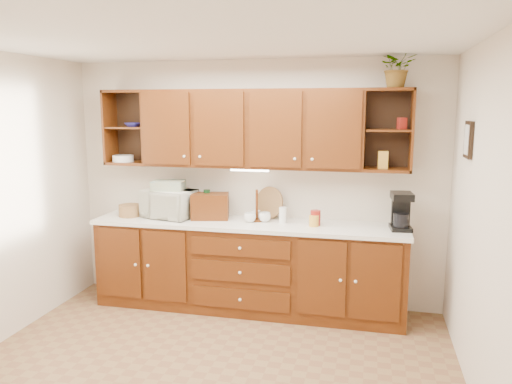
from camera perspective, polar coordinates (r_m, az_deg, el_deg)
The scene contains 25 objects.
floor at distance 4.20m, azimuth -6.01°, elevation -20.51°, with size 4.00×4.00×0.00m, color olive.
ceiling at distance 3.67m, azimuth -6.75°, elevation 17.29°, with size 4.00×4.00×0.00m, color white.
back_wall at distance 5.38m, azimuth -0.18°, elevation 1.02°, with size 4.00×4.00×0.00m, color beige.
right_wall at distance 3.61m, azimuth 25.29°, elevation -4.24°, with size 3.50×3.50×0.00m, color beige.
base_cabinets at distance 5.29m, azimuth -0.93°, elevation -8.60°, with size 3.20×0.60×0.90m, color #3E1907.
countertop at distance 5.16m, azimuth -0.97°, elevation -3.67°, with size 3.24×0.64×0.04m, color white.
upper_cabinets at distance 5.16m, azimuth -0.49°, elevation 7.27°, with size 3.20×0.33×0.80m.
undercabinet_light at distance 5.15m, azimuth -0.73°, elevation 2.54°, with size 0.40×0.05×0.03m, color white.
framed_picture at distance 4.40m, azimuth 23.12°, elevation 5.52°, with size 0.03×0.24×0.30m, color black.
wicker_basket at distance 5.58m, azimuth -14.22°, elevation -2.06°, with size 0.23×0.23×0.13m, color olive.
microwave at distance 5.42m, azimuth -9.92°, elevation -1.32°, with size 0.54×0.36×0.30m, color #ECE7CC.
towel_stack at distance 5.39m, azimuth -9.98°, elevation 0.75°, with size 0.33×0.24×0.10m, color tan.
wine_bottle at distance 5.35m, azimuth -5.62°, elevation -1.33°, with size 0.07×0.07×0.30m, color black.
woven_tray at distance 5.33m, azimuth 1.51°, elevation -2.90°, with size 0.34×0.34×0.02m, color olive.
bread_box at distance 5.30m, azimuth -5.27°, elevation -1.62°, with size 0.39×0.24×0.27m, color #3E1907.
mug_tree at distance 5.19m, azimuth 0.09°, elevation -2.78°, with size 0.29×0.29×0.33m.
canister_red at distance 5.03m, azimuth 6.81°, elevation -2.95°, with size 0.10×0.10×0.15m, color maroon.
canister_white at distance 5.10m, azimuth 3.08°, elevation -2.66°, with size 0.08×0.08×0.16m, color white.
canister_yellow at distance 4.99m, azimuth 6.63°, elevation -3.30°, with size 0.10×0.10×0.11m, color gold.
coffee_maker at distance 5.01m, azimuth 16.25°, elevation -2.16°, with size 0.22×0.27×0.36m.
bowl_stack at distance 5.60m, azimuth -13.81°, elevation 7.47°, with size 0.18×0.18×0.04m, color #292997.
plate_stack at distance 5.67m, azimuth -14.94°, elevation 3.73°, with size 0.23×0.23×0.07m, color white.
pantry_box_yellow at distance 5.03m, azimuth 14.30°, elevation 3.60°, with size 0.09×0.07×0.17m, color gold.
pantry_box_red at distance 5.00m, azimuth 16.33°, elevation 7.52°, with size 0.07×0.06×0.11m, color maroon.
potted_plant at distance 4.99m, azimuth 15.89°, elevation 13.55°, with size 0.34×0.29×0.38m, color #999999.
Camera 1 is at (1.22, -3.43, 2.11)m, focal length 35.00 mm.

